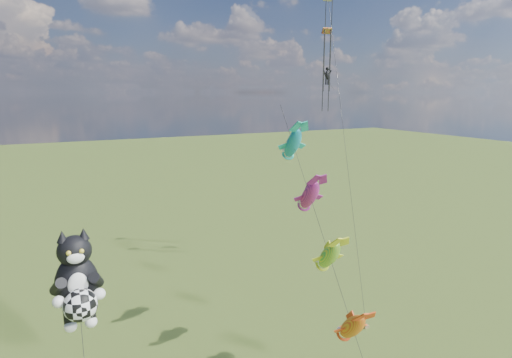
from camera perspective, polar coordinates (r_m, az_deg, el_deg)
name	(u,v)px	position (r m, az deg, el deg)	size (l,w,h in m)	color
cat_kite_rig	(77,283)	(24.26, -22.72, -12.65)	(2.50, 4.09, 10.84)	brown
fish_windsock_rig	(319,225)	(27.43, 8.43, -6.05)	(2.82, 15.80, 16.70)	brown
parafoil_rig	(328,67)	(45.06, 9.60, 14.57)	(7.58, 16.29, 27.41)	brown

